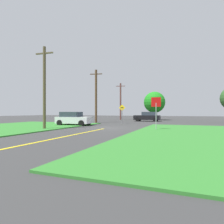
{
  "coord_description": "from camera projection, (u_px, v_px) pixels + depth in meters",
  "views": [
    {
      "loc": [
        7.42,
        -17.98,
        1.62
      ],
      "look_at": [
        -0.73,
        3.01,
        1.6
      ],
      "focal_mm": 30.98,
      "sensor_mm": 36.0,
      "label": 1
    }
  ],
  "objects": [
    {
      "name": "ground_plane",
      "position": [
        108.0,
        128.0,
        19.44
      ],
      "size": [
        120.0,
        120.0,
        0.0
      ],
      "primitive_type": "plane",
      "color": "#353535"
    },
    {
      "name": "lane_stripe_center",
      "position": [
        59.0,
        138.0,
        11.99
      ],
      "size": [
        0.2,
        14.0,
        0.01
      ],
      "primitive_type": "cube",
      "color": "yellow",
      "rests_on": "ground"
    },
    {
      "name": "car_approaching_junction",
      "position": [
        148.0,
        117.0,
        32.97
      ],
      "size": [
        4.38,
        1.91,
        1.62
      ],
      "rotation": [
        0.0,
        0.0,
        3.14
      ],
      "color": "black",
      "rests_on": "ground"
    },
    {
      "name": "utility_pole_far",
      "position": [
        121.0,
        101.0,
        39.0
      ],
      "size": [
        1.78,
        0.5,
        7.41
      ],
      "color": "brown",
      "rests_on": "ground"
    },
    {
      "name": "stop_sign",
      "position": [
        156.0,
        107.0,
        16.93
      ],
      "size": [
        0.83,
        0.11,
        2.9
      ],
      "rotation": [
        0.0,
        0.0,
        3.23
      ],
      "color": "#9EA0A8",
      "rests_on": "ground"
    },
    {
      "name": "utility_pole_mid",
      "position": [
        96.0,
        96.0,
        28.48
      ],
      "size": [
        1.78,
        0.52,
        7.83
      ],
      "color": "#513824",
      "rests_on": "ground"
    },
    {
      "name": "utility_pole_near",
      "position": [
        44.0,
        86.0,
        17.89
      ],
      "size": [
        1.8,
        0.29,
        7.67
      ],
      "color": "brown",
      "rests_on": "ground"
    },
    {
      "name": "grass_verge_right",
      "position": [
        222.0,
        137.0,
        12.27
      ],
      "size": [
        12.0,
        20.0,
        0.08
      ],
      "primitive_type": "cube",
      "color": "#2F792B",
      "rests_on": "ground"
    },
    {
      "name": "oak_tree_left",
      "position": [
        154.0,
        102.0,
        38.0
      ],
      "size": [
        4.16,
        4.16,
        5.59
      ],
      "color": "brown",
      "rests_on": "ground"
    },
    {
      "name": "grass_verge_left",
      "position": [
        4.0,
        128.0,
        19.16
      ],
      "size": [
        12.0,
        20.0,
        0.08
      ],
      "primitive_type": "cube",
      "color": "#2F792B",
      "rests_on": "ground"
    },
    {
      "name": "parked_car_near_building",
      "position": [
        73.0,
        119.0,
        23.05
      ],
      "size": [
        4.23,
        2.46,
        1.62
      ],
      "rotation": [
        0.0,
        0.0,
        0.09
      ],
      "color": "silver",
      "rests_on": "ground"
    },
    {
      "name": "direction_sign",
      "position": [
        122.0,
        112.0,
        26.41
      ],
      "size": [
        0.9,
        0.12,
        2.63
      ],
      "color": "slate",
      "rests_on": "ground"
    }
  ]
}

